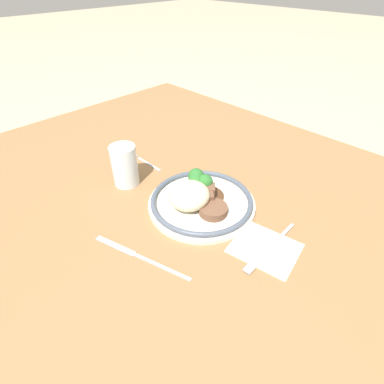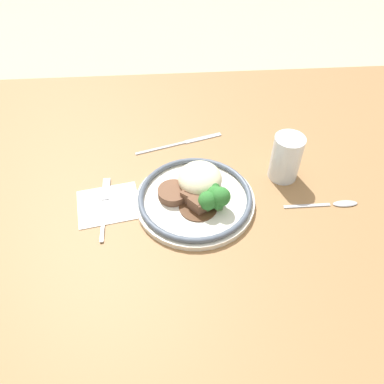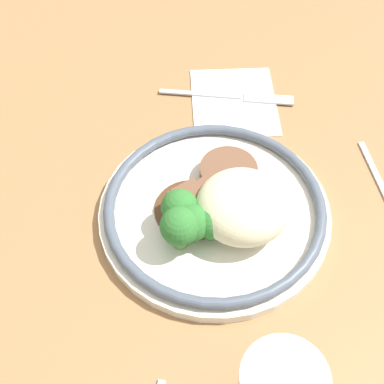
# 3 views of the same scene
# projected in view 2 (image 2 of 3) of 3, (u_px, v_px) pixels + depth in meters

# --- Properties ---
(ground_plane) EXTENTS (8.00, 8.00, 0.00)m
(ground_plane) POSITION_uv_depth(u_px,v_px,m) (175.00, 216.00, 0.82)
(ground_plane) COLOR tan
(dining_table) EXTENTS (1.58, 1.10, 0.04)m
(dining_table) POSITION_uv_depth(u_px,v_px,m) (174.00, 210.00, 0.81)
(dining_table) COLOR olive
(dining_table) RESTS_ON ground
(napkin) EXTENTS (0.14, 0.13, 0.00)m
(napkin) POSITION_uv_depth(u_px,v_px,m) (109.00, 204.00, 0.79)
(napkin) COLOR white
(napkin) RESTS_ON dining_table
(plate) EXTENTS (0.25, 0.25, 0.07)m
(plate) POSITION_uv_depth(u_px,v_px,m) (198.00, 195.00, 0.78)
(plate) COLOR silver
(plate) RESTS_ON dining_table
(juice_glass) EXTENTS (0.07, 0.07, 0.11)m
(juice_glass) POSITION_uv_depth(u_px,v_px,m) (286.00, 159.00, 0.82)
(juice_glass) COLOR #F4AD19
(juice_glass) RESTS_ON dining_table
(fork) EXTENTS (0.02, 0.18, 0.00)m
(fork) POSITION_uv_depth(u_px,v_px,m) (105.00, 202.00, 0.79)
(fork) COLOR #ADADB2
(fork) RESTS_ON napkin
(knife) EXTENTS (0.22, 0.07, 0.00)m
(knife) POSITION_uv_depth(u_px,v_px,m) (183.00, 143.00, 0.93)
(knife) COLOR #ADADB2
(knife) RESTS_ON dining_table
(spoon) EXTENTS (0.16, 0.02, 0.01)m
(spoon) POSITION_uv_depth(u_px,v_px,m) (336.00, 204.00, 0.79)
(spoon) COLOR #ADADB2
(spoon) RESTS_ON dining_table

